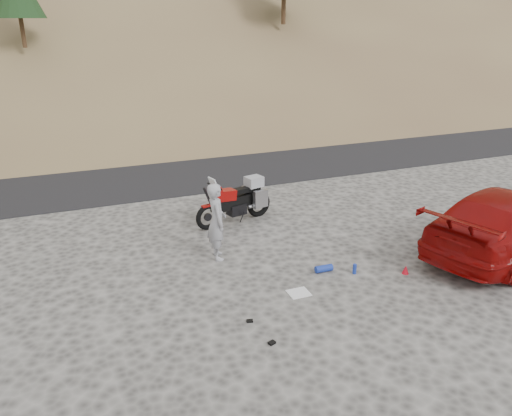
# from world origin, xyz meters

# --- Properties ---
(ground) EXTENTS (140.00, 140.00, 0.00)m
(ground) POSITION_xyz_m (0.00, 0.00, 0.00)
(ground) COLOR #413F3C
(ground) RESTS_ON ground
(road) EXTENTS (120.00, 7.00, 0.05)m
(road) POSITION_xyz_m (0.00, 9.00, 0.00)
(road) COLOR black
(road) RESTS_ON ground
(motorcycle) EXTENTS (2.38, 1.04, 1.44)m
(motorcycle) POSITION_xyz_m (1.14, 2.89, 0.61)
(motorcycle) COLOR black
(motorcycle) RESTS_ON ground
(man) EXTENTS (0.51, 0.71, 1.84)m
(man) POSITION_xyz_m (-0.07, 0.97, 0.00)
(man) COLOR #9A9A9F
(man) RESTS_ON ground
(red_car) EXTENTS (5.65, 3.68, 1.52)m
(red_car) POSITION_xyz_m (6.51, -1.25, 0.00)
(red_car) COLOR maroon
(red_car) RESTS_ON ground
(gear_white_cloth) EXTENTS (0.44, 0.39, 0.01)m
(gear_white_cloth) POSITION_xyz_m (0.97, -1.24, 0.01)
(gear_white_cloth) COLOR white
(gear_white_cloth) RESTS_ON ground
(gear_blue_mat) EXTENTS (0.40, 0.17, 0.16)m
(gear_blue_mat) POSITION_xyz_m (1.91, -0.60, 0.08)
(gear_blue_mat) COLOR #193199
(gear_blue_mat) RESTS_ON ground
(gear_bottle) EXTENTS (0.10, 0.10, 0.23)m
(gear_bottle) POSITION_xyz_m (2.50, -0.93, 0.11)
(gear_bottle) COLOR #193199
(gear_bottle) RESTS_ON ground
(gear_funnel) EXTENTS (0.16, 0.16, 0.20)m
(gear_funnel) POSITION_xyz_m (3.55, -1.35, 0.10)
(gear_funnel) COLOR red
(gear_funnel) RESTS_ON ground
(gear_glove_a) EXTENTS (0.14, 0.12, 0.03)m
(gear_glove_a) POSITION_xyz_m (-0.34, -1.83, 0.02)
(gear_glove_a) COLOR black
(gear_glove_a) RESTS_ON ground
(gear_glove_b) EXTENTS (0.14, 0.13, 0.04)m
(gear_glove_b) POSITION_xyz_m (-0.22, -2.60, 0.02)
(gear_glove_b) COLOR black
(gear_glove_b) RESTS_ON ground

